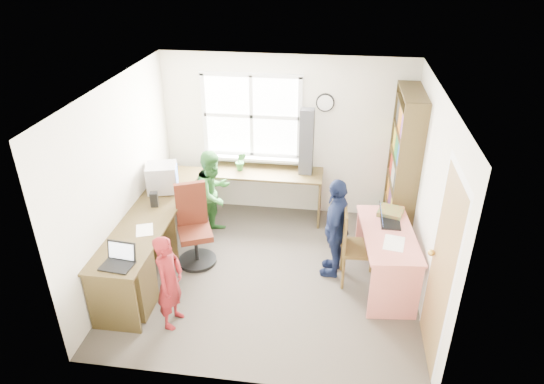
# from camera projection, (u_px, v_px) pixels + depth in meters

# --- Properties ---
(room) EXTENTS (3.64, 3.44, 2.44)m
(room) POSITION_uv_depth(u_px,v_px,m) (271.00, 186.00, 5.68)
(room) COLOR #3F3932
(room) RESTS_ON ground
(l_desk) EXTENTS (2.38, 2.95, 0.75)m
(l_desk) POSITION_uv_depth(u_px,v_px,m) (159.00, 249.00, 5.87)
(l_desk) COLOR #47381C
(l_desk) RESTS_ON ground
(right_desk) EXTENTS (0.72, 1.34, 0.74)m
(right_desk) POSITION_uv_depth(u_px,v_px,m) (387.00, 247.00, 5.75)
(right_desk) COLOR #EF8377
(right_desk) RESTS_ON ground
(bookshelf) EXTENTS (0.30, 1.02, 2.10)m
(bookshelf) POSITION_uv_depth(u_px,v_px,m) (403.00, 171.00, 6.53)
(bookshelf) COLOR #47381C
(bookshelf) RESTS_ON ground
(swivel_chair) EXTENTS (0.66, 0.66, 1.07)m
(swivel_chair) POSITION_uv_depth(u_px,v_px,m) (194.00, 229.00, 6.24)
(swivel_chair) COLOR black
(swivel_chair) RESTS_ON ground
(wooden_chair) EXTENTS (0.45, 0.45, 1.00)m
(wooden_chair) POSITION_uv_depth(u_px,v_px,m) (354.00, 243.00, 5.82)
(wooden_chair) COLOR brown
(wooden_chair) RESTS_ON ground
(crt_monitor) EXTENTS (0.47, 0.44, 0.38)m
(crt_monitor) POSITION_uv_depth(u_px,v_px,m) (162.00, 178.00, 6.47)
(crt_monitor) COLOR #A8A7AC
(crt_monitor) RESTS_ON l_desk
(laptop_left) EXTENTS (0.35, 0.30, 0.22)m
(laptop_left) POSITION_uv_depth(u_px,v_px,m) (119.00, 260.00, 5.09)
(laptop_left) COLOR black
(laptop_left) RESTS_ON l_desk
(laptop_right) EXTENTS (0.26, 0.32, 0.22)m
(laptop_right) POSITION_uv_depth(u_px,v_px,m) (387.00, 219.00, 5.82)
(laptop_right) COLOR black
(laptop_right) RESTS_ON right_desk
(speaker_a) EXTENTS (0.12, 0.12, 0.19)m
(speaker_a) POSITION_uv_depth(u_px,v_px,m) (154.00, 199.00, 6.16)
(speaker_a) COLOR black
(speaker_a) RESTS_ON l_desk
(speaker_b) EXTENTS (0.12, 0.12, 0.19)m
(speaker_b) POSITION_uv_depth(u_px,v_px,m) (170.00, 178.00, 6.70)
(speaker_b) COLOR black
(speaker_b) RESTS_ON l_desk
(cd_tower) EXTENTS (0.20, 0.18, 0.96)m
(cd_tower) POSITION_uv_depth(u_px,v_px,m) (307.00, 142.00, 6.84)
(cd_tower) COLOR black
(cd_tower) RESTS_ON l_desk
(game_box) EXTENTS (0.36, 0.36, 0.06)m
(game_box) POSITION_uv_depth(u_px,v_px,m) (391.00, 212.00, 6.02)
(game_box) COLOR red
(game_box) RESTS_ON right_desk
(paper_a) EXTENTS (0.28, 0.33, 0.00)m
(paper_a) POSITION_uv_depth(u_px,v_px,m) (145.00, 230.00, 5.69)
(paper_a) COLOR white
(paper_a) RESTS_ON l_desk
(paper_b) EXTENTS (0.28, 0.35, 0.00)m
(paper_b) POSITION_uv_depth(u_px,v_px,m) (394.00, 243.00, 5.46)
(paper_b) COLOR white
(paper_b) RESTS_ON right_desk
(potted_plant) EXTENTS (0.16, 0.13, 0.29)m
(potted_plant) POSITION_uv_depth(u_px,v_px,m) (241.00, 161.00, 7.07)
(potted_plant) COLOR #2C7033
(potted_plant) RESTS_ON l_desk
(person_red) EXTENTS (0.32, 0.44, 1.11)m
(person_red) POSITION_uv_depth(u_px,v_px,m) (170.00, 282.00, 5.15)
(person_red) COLOR maroon
(person_red) RESTS_ON ground
(person_green) EXTENTS (0.71, 0.77, 1.27)m
(person_green) POSITION_uv_depth(u_px,v_px,m) (214.00, 194.00, 6.73)
(person_green) COLOR #2C6A2A
(person_green) RESTS_ON ground
(person_navy) EXTENTS (0.42, 0.80, 1.31)m
(person_navy) POSITION_uv_depth(u_px,v_px,m) (336.00, 228.00, 5.91)
(person_navy) COLOR #141D3F
(person_navy) RESTS_ON ground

